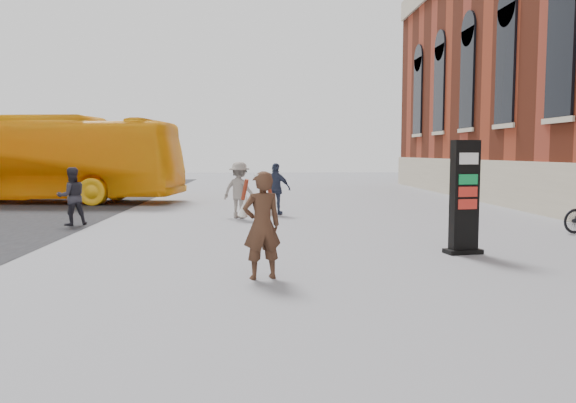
{
  "coord_description": "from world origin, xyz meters",
  "views": [
    {
      "loc": [
        -0.16,
        -9.66,
        2.12
      ],
      "look_at": [
        0.38,
        0.63,
        1.21
      ],
      "focal_mm": 35.0,
      "sensor_mm": 36.0,
      "label": 1
    }
  ],
  "objects_px": {
    "info_pylon": "(464,197)",
    "pedestrian_a": "(72,196)",
    "pedestrian_b": "(239,190)",
    "woman": "(262,224)",
    "bus": "(27,160)",
    "pedestrian_c": "(276,189)"
  },
  "relations": [
    {
      "from": "info_pylon",
      "to": "pedestrian_a",
      "type": "bearing_deg",
      "value": 141.42
    },
    {
      "from": "info_pylon",
      "to": "pedestrian_b",
      "type": "xyz_separation_m",
      "value": [
        -4.9,
        6.67,
        -0.28
      ]
    },
    {
      "from": "woman",
      "to": "pedestrian_b",
      "type": "bearing_deg",
      "value": -102.33
    },
    {
      "from": "woman",
      "to": "pedestrian_a",
      "type": "bearing_deg",
      "value": -69.57
    },
    {
      "from": "woman",
      "to": "pedestrian_a",
      "type": "xyz_separation_m",
      "value": [
        -5.48,
        7.25,
        -0.08
      ]
    },
    {
      "from": "woman",
      "to": "pedestrian_b",
      "type": "distance_m",
      "value": 8.82
    },
    {
      "from": "pedestrian_a",
      "to": "pedestrian_b",
      "type": "bearing_deg",
      "value": 166.95
    },
    {
      "from": "bus",
      "to": "pedestrian_c",
      "type": "relative_size",
      "value": 7.4
    },
    {
      "from": "info_pylon",
      "to": "woman",
      "type": "bearing_deg",
      "value": -164.1
    },
    {
      "from": "bus",
      "to": "info_pylon",
      "type": "bearing_deg",
      "value": -125.5
    },
    {
      "from": "pedestrian_a",
      "to": "pedestrian_c",
      "type": "xyz_separation_m",
      "value": [
        6.03,
        2.49,
        0.03
      ]
    },
    {
      "from": "pedestrian_b",
      "to": "pedestrian_c",
      "type": "xyz_separation_m",
      "value": [
        1.21,
        0.95,
        -0.03
      ]
    },
    {
      "from": "pedestrian_b",
      "to": "bus",
      "type": "bearing_deg",
      "value": -6.93
    },
    {
      "from": "info_pylon",
      "to": "pedestrian_a",
      "type": "distance_m",
      "value": 10.99
    },
    {
      "from": "pedestrian_b",
      "to": "woman",
      "type": "bearing_deg",
      "value": 121.98
    },
    {
      "from": "woman",
      "to": "bus",
      "type": "distance_m",
      "value": 18.14
    },
    {
      "from": "pedestrian_a",
      "to": "pedestrian_b",
      "type": "distance_m",
      "value": 5.06
    },
    {
      "from": "info_pylon",
      "to": "bus",
      "type": "bearing_deg",
      "value": 126.53
    },
    {
      "from": "pedestrian_b",
      "to": "pedestrian_a",
      "type": "bearing_deg",
      "value": 45.45
    },
    {
      "from": "woman",
      "to": "pedestrian_b",
      "type": "relative_size",
      "value": 1.0
    },
    {
      "from": "pedestrian_a",
      "to": "pedestrian_b",
      "type": "height_order",
      "value": "pedestrian_b"
    },
    {
      "from": "bus",
      "to": "pedestrian_b",
      "type": "height_order",
      "value": "bus"
    }
  ]
}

